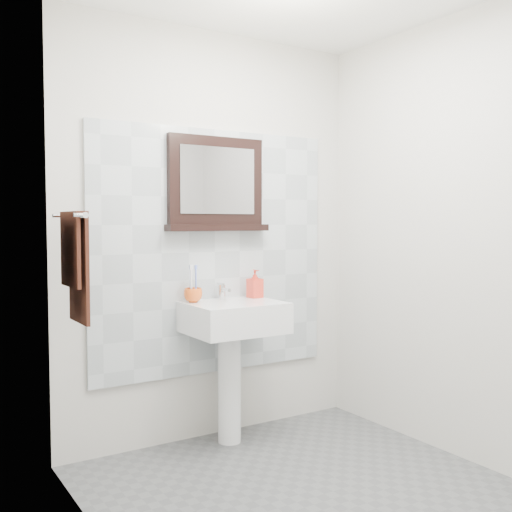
{
  "coord_description": "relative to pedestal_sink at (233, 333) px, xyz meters",
  "views": [
    {
      "loc": [
        -1.76,
        -2.18,
        1.33
      ],
      "look_at": [
        -0.03,
        0.55,
        1.15
      ],
      "focal_mm": 42.0,
      "sensor_mm": 36.0,
      "label": 1
    }
  ],
  "objects": [
    {
      "name": "floor",
      "position": [
        -0.01,
        -0.87,
        -0.68
      ],
      "size": [
        2.0,
        2.2,
        0.01
      ],
      "primitive_type": "cube",
      "color": "#525557",
      "rests_on": "ground"
    },
    {
      "name": "back_wall",
      "position": [
        -0.01,
        0.23,
        0.57
      ],
      "size": [
        2.0,
        0.01,
        2.5
      ],
      "primitive_type": "cube",
      "color": "beige",
      "rests_on": "ground"
    },
    {
      "name": "left_wall",
      "position": [
        -1.01,
        -0.87,
        0.57
      ],
      "size": [
        0.01,
        2.2,
        2.5
      ],
      "primitive_type": "cube",
      "color": "beige",
      "rests_on": "ground"
    },
    {
      "name": "right_wall",
      "position": [
        0.99,
        -0.87,
        0.57
      ],
      "size": [
        0.01,
        2.2,
        2.5
      ],
      "primitive_type": "cube",
      "color": "beige",
      "rests_on": "ground"
    },
    {
      "name": "splashback",
      "position": [
        -0.01,
        0.21,
        0.47
      ],
      "size": [
        1.6,
        0.02,
        1.5
      ],
      "primitive_type": "cube",
      "color": "#B3BDC2",
      "rests_on": "back_wall"
    },
    {
      "name": "pedestal_sink",
      "position": [
        0.0,
        0.0,
        0.0
      ],
      "size": [
        0.55,
        0.44,
        0.96
      ],
      "color": "white",
      "rests_on": "ground"
    },
    {
      "name": "toothbrush_cup",
      "position": [
        -0.21,
        0.11,
        0.23
      ],
      "size": [
        0.12,
        0.12,
        0.09
      ],
      "primitive_type": "imported",
      "rotation": [
        0.0,
        0.0,
        -0.12
      ],
      "color": "orange",
      "rests_on": "pedestal_sink"
    },
    {
      "name": "toothbrushes",
      "position": [
        -0.21,
        0.12,
        0.31
      ],
      "size": [
        0.05,
        0.04,
        0.21
      ],
      "color": "white",
      "rests_on": "toothbrush_cup"
    },
    {
      "name": "soap_dispenser",
      "position": [
        0.22,
        0.1,
        0.27
      ],
      "size": [
        0.09,
        0.09,
        0.18
      ],
      "primitive_type": "imported",
      "rotation": [
        0.0,
        0.0,
        0.07
      ],
      "color": "red",
      "rests_on": "pedestal_sink"
    },
    {
      "name": "framed_mirror",
      "position": [
        -0.01,
        0.19,
        0.88
      ],
      "size": [
        0.68,
        0.11,
        0.57
      ],
      "color": "black",
      "rests_on": "back_wall"
    },
    {
      "name": "towel_bar",
      "position": [
        -0.96,
        -0.09,
        0.69
      ],
      "size": [
        0.07,
        0.4,
        0.03
      ],
      "color": "silver",
      "rests_on": "left_wall"
    },
    {
      "name": "hand_towel",
      "position": [
        -0.95,
        -0.09,
        0.48
      ],
      "size": [
        0.06,
        0.3,
        0.55
      ],
      "color": "black",
      "rests_on": "towel_bar"
    }
  ]
}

